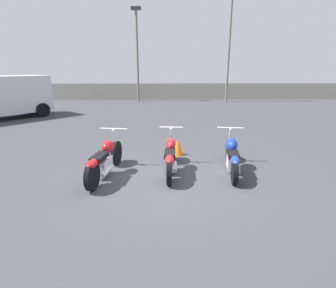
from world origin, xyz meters
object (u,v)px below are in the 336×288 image
at_px(motorcycle_slot_0, 105,160).
at_px(motorcycle_slot_2, 232,155).
at_px(light_pole_left, 137,47).
at_px(light_pole_right, 230,34).
at_px(traffic_cone_near, 178,147).
at_px(motorcycle_slot_1, 170,156).

distance_m(motorcycle_slot_0, motorcycle_slot_2, 2.97).
relative_size(light_pole_left, motorcycle_slot_2, 3.14).
xyz_separation_m(light_pole_right, traffic_cone_near, (-4.33, -12.40, -4.46)).
bearing_deg(motorcycle_slot_2, motorcycle_slot_1, -169.61).
xyz_separation_m(motorcycle_slot_2, traffic_cone_near, (-1.22, 1.29, -0.18)).
bearing_deg(motorcycle_slot_2, traffic_cone_near, 142.33).
xyz_separation_m(motorcycle_slot_1, traffic_cone_near, (0.25, 1.32, -0.18)).
height_order(light_pole_left, motorcycle_slot_1, light_pole_left).
bearing_deg(motorcycle_slot_1, light_pole_right, 75.12).
xyz_separation_m(light_pole_right, motorcycle_slot_1, (-4.58, -13.72, -4.28)).
distance_m(motorcycle_slot_2, traffic_cone_near, 1.78).
bearing_deg(light_pole_right, motorcycle_slot_0, -113.55).
xyz_separation_m(motorcycle_slot_0, traffic_cone_near, (1.74, 1.54, -0.17)).
distance_m(motorcycle_slot_0, motorcycle_slot_1, 1.51).
bearing_deg(light_pole_right, motorcycle_slot_1, -108.45).
bearing_deg(motorcycle_slot_1, traffic_cone_near, 82.96).
height_order(light_pole_right, motorcycle_slot_0, light_pole_right).
height_order(motorcycle_slot_0, motorcycle_slot_1, motorcycle_slot_0).
distance_m(motorcycle_slot_1, traffic_cone_near, 1.36).
bearing_deg(motorcycle_slot_1, motorcycle_slot_0, -168.35).
relative_size(light_pole_left, traffic_cone_near, 13.85).
height_order(light_pole_left, motorcycle_slot_2, light_pole_left).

